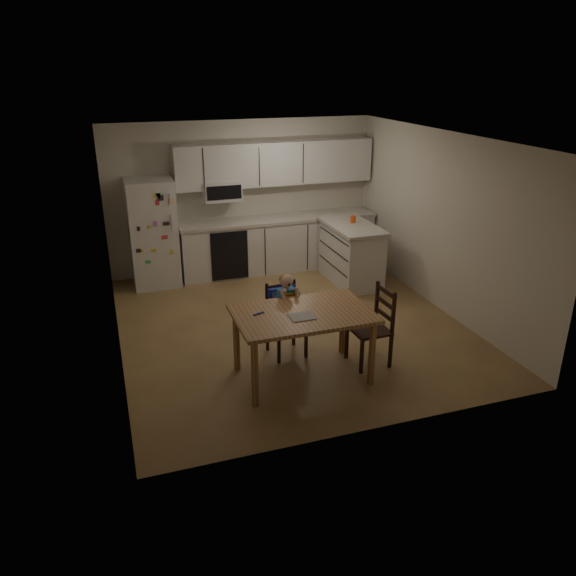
% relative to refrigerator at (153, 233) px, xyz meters
% --- Properties ---
extents(room, '(4.52, 5.01, 2.51)m').
position_rel_refrigerator_xyz_m(room, '(1.55, -1.67, 0.40)').
color(room, brown).
rests_on(room, ground).
extents(refrigerator, '(0.72, 0.70, 1.70)m').
position_rel_refrigerator_xyz_m(refrigerator, '(0.00, 0.00, 0.00)').
color(refrigerator, silver).
rests_on(refrigerator, ground).
extents(kitchen_run, '(3.37, 0.62, 2.15)m').
position_rel_refrigerator_xyz_m(kitchen_run, '(2.05, 0.09, 0.03)').
color(kitchen_run, silver).
rests_on(kitchen_run, ground).
extents(kitchen_island, '(0.68, 1.31, 0.96)m').
position_rel_refrigerator_xyz_m(kitchen_island, '(3.01, -0.92, -0.36)').
color(kitchen_island, silver).
rests_on(kitchen_island, ground).
extents(red_cup, '(0.09, 0.09, 0.11)m').
position_rel_refrigerator_xyz_m(red_cup, '(3.07, -0.81, 0.17)').
color(red_cup, '#DA4715').
rests_on(red_cup, kitchen_island).
extents(dining_table, '(1.50, 0.97, 0.81)m').
position_rel_refrigerator_xyz_m(dining_table, '(1.24, -3.49, -0.15)').
color(dining_table, brown).
rests_on(dining_table, ground).
extents(napkin, '(0.26, 0.23, 0.01)m').
position_rel_refrigerator_xyz_m(napkin, '(1.19, -3.60, -0.04)').
color(napkin, '#A3A3A7').
rests_on(napkin, dining_table).
extents(toddler_spoon, '(0.12, 0.06, 0.02)m').
position_rel_refrigerator_xyz_m(toddler_spoon, '(0.76, -3.39, -0.04)').
color(toddler_spoon, '#2431AE').
rests_on(toddler_spoon, dining_table).
extents(chair_booster, '(0.43, 0.43, 1.05)m').
position_rel_refrigerator_xyz_m(chair_booster, '(1.24, -2.88, -0.22)').
color(chair_booster, black).
rests_on(chair_booster, ground).
extents(chair_side, '(0.44, 0.44, 0.95)m').
position_rel_refrigerator_xyz_m(chair_side, '(2.18, -3.44, -0.31)').
color(chair_side, black).
rests_on(chair_side, ground).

